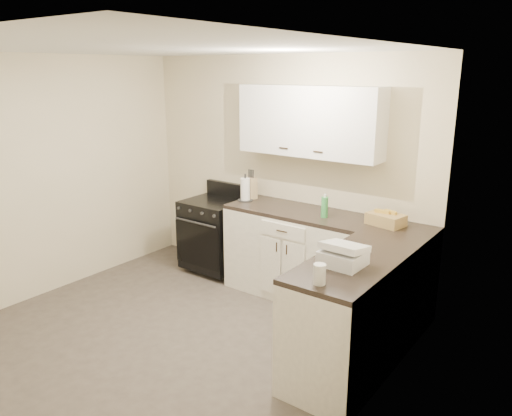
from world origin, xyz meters
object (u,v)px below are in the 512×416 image
Objects in this scene: stove at (214,234)px; wicker_basket at (386,219)px; countertop_grill at (343,258)px; paper_towel at (245,189)px; knife_block at (251,188)px.

wicker_basket reaches higher than stove.
wicker_basket is 1.08× the size of countertop_grill.
paper_towel is at bearing -177.70° from wicker_basket.
paper_towel reaches higher than knife_block.
wicker_basket is at bearing 13.73° from knife_block.
knife_block reaches higher than countertop_grill.
countertop_grill is (0.13, -1.13, 0.00)m from wicker_basket.
knife_block is at bearing 147.48° from countertop_grill.
countertop_grill is (2.20, -1.05, 0.54)m from stove.
countertop_grill is at bearing -83.36° from wicker_basket.
countertop_grill is (1.74, -1.07, -0.07)m from paper_towel.
paper_towel reaches higher than stove.
paper_towel is at bearing -74.79° from knife_block.
stove is 2.50m from countertop_grill.
countertop_grill is at bearing -25.55° from stove.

